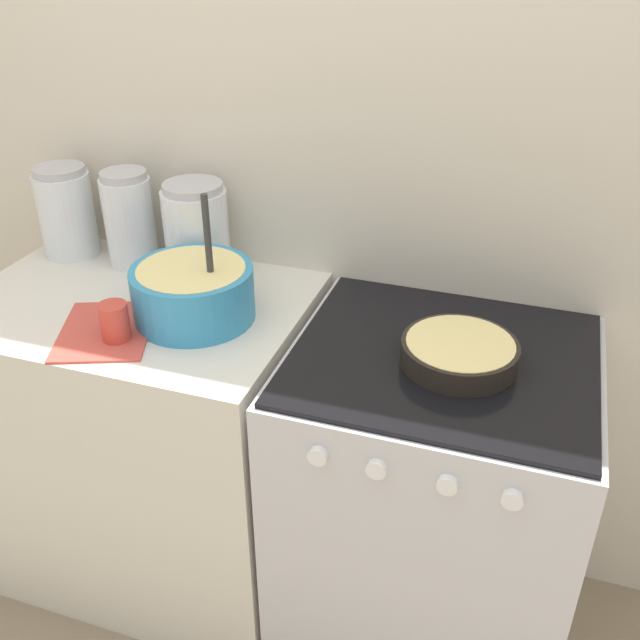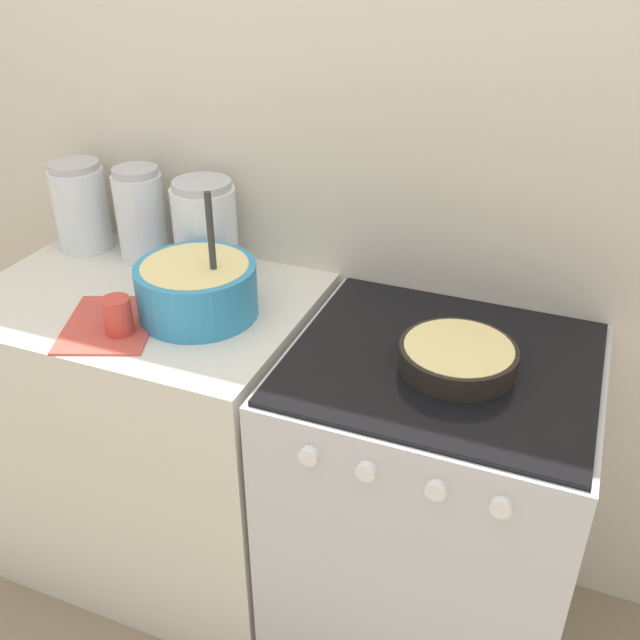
{
  "view_description": "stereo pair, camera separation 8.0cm",
  "coord_description": "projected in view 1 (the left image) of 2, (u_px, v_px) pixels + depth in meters",
  "views": [
    {
      "loc": [
        0.51,
        -1.03,
        1.75
      ],
      "look_at": [
        0.07,
        0.29,
        0.94
      ],
      "focal_mm": 40.0,
      "sensor_mm": 36.0,
      "label": 1
    },
    {
      "loc": [
        0.59,
        -1.0,
        1.75
      ],
      "look_at": [
        0.07,
        0.29,
        0.94
      ],
      "focal_mm": 40.0,
      "sensor_mm": 36.0,
      "label": 2
    }
  ],
  "objects": [
    {
      "name": "storage_jar_right",
      "position": [
        197.0,
        236.0,
        1.87
      ],
      "size": [
        0.17,
        0.17,
        0.25
      ],
      "color": "silver",
      "rests_on": "countertop_cabinet"
    },
    {
      "name": "wall_back",
      "position": [
        336.0,
        159.0,
        1.78
      ],
      "size": [
        4.71,
        0.05,
        2.4
      ],
      "color": "beige",
      "rests_on": "ground_plane"
    },
    {
      "name": "mixing_bowl",
      "position": [
        193.0,
        290.0,
        1.68
      ],
      "size": [
        0.29,
        0.29,
        0.32
      ],
      "color": "#338CBF",
      "rests_on": "countertop_cabinet"
    },
    {
      "name": "tin_can",
      "position": [
        115.0,
        323.0,
        1.6
      ],
      "size": [
        0.06,
        0.06,
        0.09
      ],
      "color": "#CC3F33",
      "rests_on": "countertop_cabinet"
    },
    {
      "name": "storage_jar_left",
      "position": [
        68.0,
        217.0,
        1.98
      ],
      "size": [
        0.15,
        0.15,
        0.25
      ],
      "color": "silver",
      "rests_on": "countertop_cabinet"
    },
    {
      "name": "storage_jar_middle",
      "position": [
        130.0,
        225.0,
        1.92
      ],
      "size": [
        0.13,
        0.13,
        0.26
      ],
      "color": "silver",
      "rests_on": "countertop_cabinet"
    },
    {
      "name": "baking_pan",
      "position": [
        459.0,
        352.0,
        1.53
      ],
      "size": [
        0.25,
        0.25,
        0.05
      ],
      "color": "black",
      "rests_on": "stove"
    },
    {
      "name": "stove",
      "position": [
        428.0,
        504.0,
        1.79
      ],
      "size": [
        0.68,
        0.63,
        0.89
      ],
      "color": "silver",
      "rests_on": "ground_plane"
    },
    {
      "name": "recipe_page",
      "position": [
        106.0,
        330.0,
        1.65
      ],
      "size": [
        0.29,
        0.32,
        0.01
      ],
      "color": "#CC4C3F",
      "rests_on": "countertop_cabinet"
    },
    {
      "name": "countertop_cabinet",
      "position": [
        154.0,
        440.0,
        2.01
      ],
      "size": [
        0.85,
        0.61,
        0.89
      ],
      "color": "silver",
      "rests_on": "ground_plane"
    }
  ]
}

